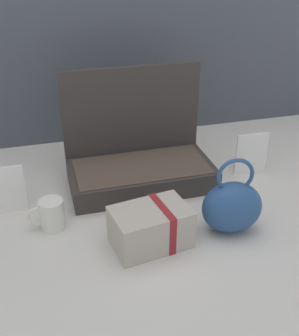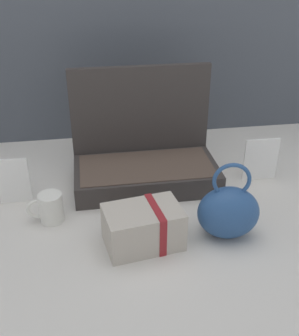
# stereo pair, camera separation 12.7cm
# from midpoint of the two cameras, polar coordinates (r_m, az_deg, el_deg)

# --- Properties ---
(ground_plane) EXTENTS (6.00, 6.00, 0.00)m
(ground_plane) POSITION_cam_midpoint_polar(r_m,az_deg,el_deg) (1.36, 2.11, -5.06)
(ground_plane) COLOR beige
(open_suitcase) EXTENTS (0.49, 0.27, 0.38)m
(open_suitcase) POSITION_cam_midpoint_polar(r_m,az_deg,el_deg) (1.45, 1.78, 1.48)
(open_suitcase) COLOR #332D2B
(open_suitcase) RESTS_ON ground_plane
(teal_pouch_handbag) EXTENTS (0.19, 0.14, 0.24)m
(teal_pouch_handbag) POSITION_cam_midpoint_polar(r_m,az_deg,el_deg) (1.21, 13.65, -5.88)
(teal_pouch_handbag) COLOR #284C7F
(teal_pouch_handbag) RESTS_ON ground_plane
(cream_toiletry_bag) EXTENTS (0.23, 0.17, 0.12)m
(cream_toiletry_bag) POSITION_cam_midpoint_polar(r_m,az_deg,el_deg) (1.17, 2.42, -8.09)
(cream_toiletry_bag) COLOR #B2A899
(cream_toiletry_bag) RESTS_ON ground_plane
(coffee_mug) EXTENTS (0.11, 0.07, 0.09)m
(coffee_mug) POSITION_cam_midpoint_polar(r_m,az_deg,el_deg) (1.28, -10.63, -5.44)
(coffee_mug) COLOR silver
(coffee_mug) RESTS_ON ground_plane
(info_card_left) EXTENTS (0.12, 0.01, 0.16)m
(info_card_left) POSITION_cam_midpoint_polar(r_m,az_deg,el_deg) (1.52, 17.21, 1.05)
(info_card_left) COLOR white
(info_card_left) RESTS_ON ground_plane
(poster_card_right) EXTENTS (0.10, 0.01, 0.16)m
(poster_card_right) POSITION_cam_midpoint_polar(r_m,az_deg,el_deg) (1.38, -15.55, -1.80)
(poster_card_right) COLOR white
(poster_card_right) RESTS_ON ground_plane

